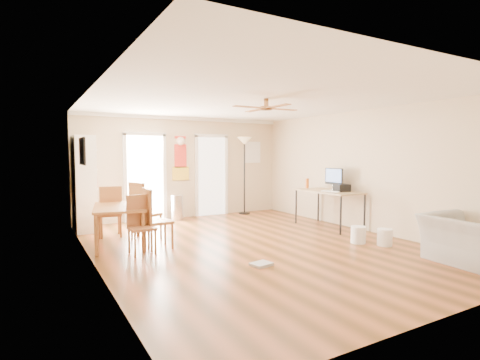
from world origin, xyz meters
TOP-DOWN VIEW (x-y plane):
  - floor at (0.00, 0.00)m, footprint 7.00×7.00m
  - ceiling at (0.00, 0.00)m, footprint 5.50×7.00m
  - wall_back at (0.00, 3.50)m, footprint 5.50×0.04m
  - wall_front at (0.00, -3.50)m, footprint 5.50×0.04m
  - wall_left at (-2.75, 0.00)m, footprint 0.04×7.00m
  - wall_right at (2.75, 0.00)m, footprint 0.04×7.00m
  - crown_molding at (0.00, 0.00)m, footprint 5.50×7.00m
  - kitchen_doorway at (-1.05, 3.48)m, footprint 0.90×0.10m
  - bathroom_doorway at (0.75, 3.48)m, footprint 0.80×0.10m
  - wall_decal at (-0.13, 3.48)m, footprint 0.46×0.03m
  - ac_grille at (2.05, 3.47)m, footprint 0.50×0.04m
  - framed_poster at (-2.73, 1.40)m, footprint 0.04×0.66m
  - ceiling_fan at (0.00, -0.30)m, footprint 1.24×1.24m
  - bookshelf at (-2.53, 2.95)m, footprint 0.55×0.97m
  - dining_table at (-2.15, 1.25)m, footprint 1.11×1.57m
  - dining_chair_right_a at (-1.60, 1.47)m, footprint 0.58×0.58m
  - dining_chair_right_b at (-1.60, 0.69)m, footprint 0.44×0.44m
  - dining_chair_near at (-1.96, 0.44)m, footprint 0.41×0.41m
  - dining_chair_far at (-2.16, 2.07)m, footprint 0.46×0.46m
  - trash_can at (-0.35, 3.17)m, footprint 0.37×0.37m
  - torchiere_lamp at (1.62, 3.20)m, footprint 0.44×0.44m
  - computer_desk at (2.31, 0.62)m, footprint 0.77×1.54m
  - imac at (2.47, 0.63)m, footprint 0.16×0.55m
  - keyboard at (2.20, 0.44)m, footprint 0.25×0.44m
  - printer at (2.45, 0.36)m, footprint 0.35×0.38m
  - orange_bottle at (2.30, 1.36)m, footprint 0.09×0.09m
  - wastebasket_a at (1.73, -0.80)m, footprint 0.33×0.33m
  - wastebasket_b at (2.00, -1.17)m, footprint 0.27×0.27m
  - floor_cloth at (-0.60, -1.10)m, footprint 0.34×0.29m
  - armchair at (2.15, -2.55)m, footprint 1.07×1.20m

SIDE VIEW (x-z plane):
  - floor at x=0.00m, z-range 0.00..0.00m
  - floor_cloth at x=-0.60m, z-range 0.00..0.04m
  - wastebasket_b at x=2.00m, z-range 0.00..0.30m
  - wastebasket_a at x=1.73m, z-range 0.00..0.31m
  - trash_can at x=-0.35m, z-range 0.00..0.63m
  - dining_table at x=-2.15m, z-range 0.00..0.72m
  - armchair at x=2.15m, z-range 0.00..0.73m
  - computer_desk at x=2.31m, z-range 0.00..0.83m
  - dining_chair_near at x=-1.96m, z-range 0.00..0.96m
  - dining_chair_far at x=-2.16m, z-range 0.00..1.01m
  - dining_chair_right_b at x=-1.60m, z-range 0.00..1.05m
  - dining_chair_right_a at x=-1.60m, z-range 0.00..1.10m
  - keyboard at x=2.20m, z-range 0.83..0.84m
  - printer at x=2.45m, z-range 0.83..0.99m
  - orange_bottle at x=2.30m, z-range 0.83..1.06m
  - bookshelf at x=-2.53m, z-range 0.00..2.04m
  - kitchen_doorway at x=-1.05m, z-range 0.00..2.10m
  - bathroom_doorway at x=0.75m, z-range 0.00..2.10m
  - torchiere_lamp at x=1.62m, z-range 0.00..2.11m
  - imac at x=2.47m, z-range 0.83..1.33m
  - wall_back at x=0.00m, z-range 0.00..2.60m
  - wall_front at x=0.00m, z-range 0.00..2.60m
  - wall_left at x=-2.75m, z-range 0.00..2.60m
  - wall_right at x=2.75m, z-range 0.00..2.60m
  - wall_decal at x=-0.13m, z-range 1.00..2.10m
  - ac_grille at x=2.05m, z-range 1.40..2.00m
  - framed_poster at x=-2.73m, z-range 1.46..1.94m
  - ceiling_fan at x=0.00m, z-range 2.33..2.53m
  - crown_molding at x=0.00m, z-range 2.52..2.60m
  - ceiling at x=0.00m, z-range 2.60..2.60m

